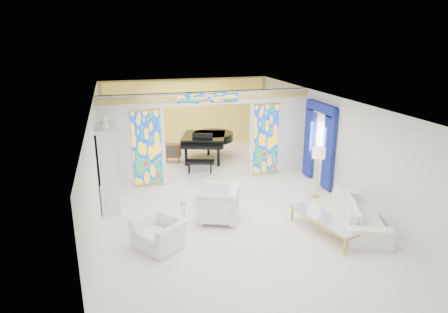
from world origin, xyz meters
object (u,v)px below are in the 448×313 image
object	(u,v)px
armchair_right	(218,204)
grand_piano	(208,139)
tv_console	(172,150)
china_cabinet	(109,168)
coffee_table	(325,219)
sofa	(360,213)
armchair_left	(159,233)

from	to	relation	value
armchair_right	grand_piano	bearing A→B (deg)	-167.59
armchair_right	tv_console	distance (m)	4.85
china_cabinet	coffee_table	world-z (taller)	china_cabinet
tv_console	sofa	bearing A→B (deg)	-38.65
coffee_table	grand_piano	xyz separation A→B (m)	(-1.46, 6.31, 0.56)
coffee_table	grand_piano	world-z (taller)	grand_piano
sofa	grand_piano	xyz separation A→B (m)	(-2.55, 6.17, 0.60)
china_cabinet	sofa	size ratio (longest dim) A/B	1.05
sofa	coffee_table	distance (m)	1.10
sofa	armchair_left	bearing A→B (deg)	107.22
coffee_table	tv_console	xyz separation A→B (m)	(-2.83, 6.29, 0.21)
armchair_left	grand_piano	world-z (taller)	grand_piano
coffee_table	tv_console	world-z (taller)	tv_console
armchair_right	sofa	size ratio (longest dim) A/B	0.41
coffee_table	armchair_left	bearing A→B (deg)	172.99
armchair_left	grand_piano	size ratio (longest dim) A/B	0.35
grand_piano	sofa	bearing A→B (deg)	-49.52
china_cabinet	sofa	xyz separation A→B (m)	(6.17, -3.07, -0.79)
grand_piano	coffee_table	bearing A→B (deg)	-58.90
armchair_right	sofa	world-z (taller)	armchair_right
china_cabinet	coffee_table	bearing A→B (deg)	-32.23
china_cabinet	tv_console	size ratio (longest dim) A/B	3.91
sofa	tv_console	xyz separation A→B (m)	(-3.92, 6.16, 0.25)
armchair_right	grand_piano	xyz separation A→B (m)	(0.89, 4.84, 0.50)
china_cabinet	armchair_right	xyz separation A→B (m)	(2.73, -1.73, -0.69)
grand_piano	tv_console	world-z (taller)	grand_piano
china_cabinet	armchair_right	distance (m)	3.31
china_cabinet	coffee_table	distance (m)	6.05
armchair_right	grand_piano	world-z (taller)	grand_piano
coffee_table	grand_piano	bearing A→B (deg)	103.06
grand_piano	tv_console	bearing A→B (deg)	-161.25
armchair_left	coffee_table	world-z (taller)	armchair_left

